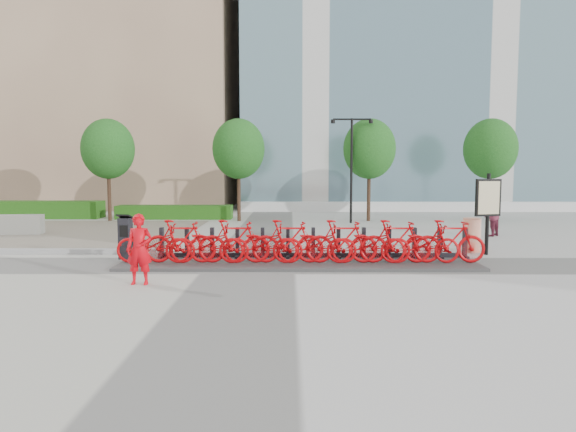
{
  "coord_description": "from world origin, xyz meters",
  "views": [
    {
      "loc": [
        1.06,
        -13.63,
        2.57
      ],
      "look_at": [
        1.0,
        1.5,
        1.2
      ],
      "focal_mm": 32.0,
      "sensor_mm": 36.0,
      "label": 1
    }
  ],
  "objects_px": {
    "pedestrian": "(491,215)",
    "worker_red": "(139,249)",
    "construction_barrel": "(472,235)",
    "map_sign": "(488,201)",
    "jersey_barrier": "(16,225)",
    "kiosk": "(125,237)",
    "bike_0": "(153,243)"
  },
  "relations": [
    {
      "from": "worker_red",
      "to": "construction_barrel",
      "type": "bearing_deg",
      "value": 28.38
    },
    {
      "from": "kiosk",
      "to": "map_sign",
      "type": "height_order",
      "value": "map_sign"
    },
    {
      "from": "pedestrian",
      "to": "jersey_barrier",
      "type": "height_order",
      "value": "pedestrian"
    },
    {
      "from": "bike_0",
      "to": "worker_red",
      "type": "bearing_deg",
      "value": -172.7
    },
    {
      "from": "pedestrian",
      "to": "jersey_barrier",
      "type": "xyz_separation_m",
      "value": [
        -18.68,
        0.48,
        -0.43
      ]
    },
    {
      "from": "worker_red",
      "to": "jersey_barrier",
      "type": "height_order",
      "value": "worker_red"
    },
    {
      "from": "worker_red",
      "to": "map_sign",
      "type": "xyz_separation_m",
      "value": [
        9.32,
        4.04,
        0.83
      ]
    },
    {
      "from": "kiosk",
      "to": "bike_0",
      "type": "bearing_deg",
      "value": -21.62
    },
    {
      "from": "pedestrian",
      "to": "worker_red",
      "type": "bearing_deg",
      "value": -5.84
    },
    {
      "from": "kiosk",
      "to": "jersey_barrier",
      "type": "xyz_separation_m",
      "value": [
        -6.32,
        6.09,
        -0.3
      ]
    },
    {
      "from": "bike_0",
      "to": "map_sign",
      "type": "relative_size",
      "value": 0.81
    },
    {
      "from": "bike_0",
      "to": "jersey_barrier",
      "type": "distance_m",
      "value": 9.85
    },
    {
      "from": "jersey_barrier",
      "to": "map_sign",
      "type": "height_order",
      "value": "map_sign"
    },
    {
      "from": "bike_0",
      "to": "construction_barrel",
      "type": "height_order",
      "value": "bike_0"
    },
    {
      "from": "bike_0",
      "to": "kiosk",
      "type": "xyz_separation_m",
      "value": [
        -0.93,
        0.57,
        0.09
      ]
    },
    {
      "from": "pedestrian",
      "to": "map_sign",
      "type": "bearing_deg",
      "value": 24.55
    },
    {
      "from": "kiosk",
      "to": "construction_barrel",
      "type": "xyz_separation_m",
      "value": [
        10.3,
        1.85,
        -0.16
      ]
    },
    {
      "from": "bike_0",
      "to": "pedestrian",
      "type": "relative_size",
      "value": 1.21
    },
    {
      "from": "kiosk",
      "to": "construction_barrel",
      "type": "distance_m",
      "value": 10.47
    },
    {
      "from": "kiosk",
      "to": "map_sign",
      "type": "bearing_deg",
      "value": 16.45
    },
    {
      "from": "bike_0",
      "to": "worker_red",
      "type": "xyz_separation_m",
      "value": [
        0.29,
        -2.25,
        0.2
      ]
    },
    {
      "from": "jersey_barrier",
      "to": "bike_0",
      "type": "bearing_deg",
      "value": -49.22
    },
    {
      "from": "map_sign",
      "to": "pedestrian",
      "type": "bearing_deg",
      "value": 54.94
    },
    {
      "from": "bike_0",
      "to": "worker_red",
      "type": "height_order",
      "value": "worker_red"
    },
    {
      "from": "bike_0",
      "to": "pedestrian",
      "type": "xyz_separation_m",
      "value": [
        11.42,
        6.19,
        0.22
      ]
    },
    {
      "from": "kiosk",
      "to": "worker_red",
      "type": "distance_m",
      "value": 3.07
    },
    {
      "from": "worker_red",
      "to": "jersey_barrier",
      "type": "relative_size",
      "value": 0.79
    },
    {
      "from": "construction_barrel",
      "to": "map_sign",
      "type": "relative_size",
      "value": 0.43
    },
    {
      "from": "map_sign",
      "to": "jersey_barrier",
      "type": "bearing_deg",
      "value": 151.31
    },
    {
      "from": "bike_0",
      "to": "map_sign",
      "type": "distance_m",
      "value": 9.83
    },
    {
      "from": "worker_red",
      "to": "jersey_barrier",
      "type": "distance_m",
      "value": 11.68
    },
    {
      "from": "construction_barrel",
      "to": "jersey_barrier",
      "type": "height_order",
      "value": "construction_barrel"
    }
  ]
}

